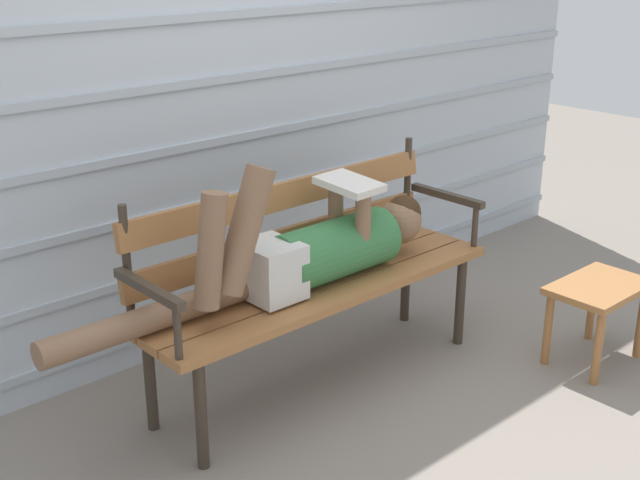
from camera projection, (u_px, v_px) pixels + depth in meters
name	position (u px, v px, depth m)	size (l,w,h in m)	color
ground_plane	(331.00, 387.00, 3.52)	(12.00, 12.00, 0.00)	gray
house_siding	(215.00, 79.00, 3.62)	(5.16, 0.08, 2.40)	#B2BCC6
park_bench	(309.00, 267.00, 3.43)	(1.62, 0.45, 0.90)	#9E6638
reclining_person	(307.00, 251.00, 3.31)	(1.74, 0.26, 0.57)	#33703D
footstool	(598.00, 299.00, 3.64)	(0.45, 0.30, 0.37)	#9E6638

